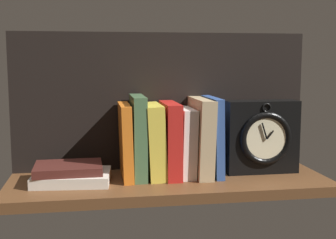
# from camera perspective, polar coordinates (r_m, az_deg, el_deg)

# --- Properties ---
(ground_plane) EXTENTS (0.79, 0.26, 0.03)m
(ground_plane) POSITION_cam_1_polar(r_m,az_deg,el_deg) (1.13, 0.21, -8.12)
(ground_plane) COLOR brown
(back_panel) EXTENTS (0.79, 0.01, 0.37)m
(back_panel) POSITION_cam_1_polar(r_m,az_deg,el_deg) (1.22, -0.78, 2.32)
(back_panel) COLOR black
(back_panel) RESTS_ON ground_plane
(book_orange_pandolfini) EXTENTS (0.03, 0.16, 0.19)m
(book_orange_pandolfini) POSITION_cam_1_polar(r_m,az_deg,el_deg) (1.13, -5.36, -2.72)
(book_orange_pandolfini) COLOR orange
(book_orange_pandolfini) RESTS_ON ground_plane
(book_green_romantic) EXTENTS (0.03, 0.15, 0.21)m
(book_green_romantic) POSITION_cam_1_polar(r_m,az_deg,el_deg) (1.13, -3.79, -2.18)
(book_green_romantic) COLOR #476B44
(book_green_romantic) RESTS_ON ground_plane
(book_yellow_seinlanguage) EXTENTS (0.05, 0.15, 0.18)m
(book_yellow_seinlanguage) POSITION_cam_1_polar(r_m,az_deg,el_deg) (1.14, -1.80, -2.67)
(book_yellow_seinlanguage) COLOR gold
(book_yellow_seinlanguage) RESTS_ON ground_plane
(book_red_requiem) EXTENTS (0.04, 0.16, 0.19)m
(book_red_requiem) POSITION_cam_1_polar(r_m,az_deg,el_deg) (1.15, 0.28, -2.53)
(book_red_requiem) COLOR red
(book_red_requiem) RESTS_ON ground_plane
(book_white_catcher) EXTENTS (0.04, 0.14, 0.17)m
(book_white_catcher) POSITION_cam_1_polar(r_m,az_deg,el_deg) (1.16, 2.19, -2.83)
(book_white_catcher) COLOR silver
(book_white_catcher) RESTS_ON ground_plane
(book_tan_shortstories) EXTENTS (0.04, 0.17, 0.20)m
(book_tan_shortstories) POSITION_cam_1_polar(r_m,az_deg,el_deg) (1.16, 4.10, -2.19)
(book_tan_shortstories) COLOR tan
(book_tan_shortstories) RESTS_ON ground_plane
(book_blue_modern) EXTENTS (0.03, 0.15, 0.20)m
(book_blue_modern) POSITION_cam_1_polar(r_m,az_deg,el_deg) (1.17, 5.64, -2.07)
(book_blue_modern) COLOR #2D4C8E
(book_blue_modern) RESTS_ON ground_plane
(framed_clock) EXTENTS (0.19, 0.07, 0.19)m
(framed_clock) POSITION_cam_1_polar(r_m,az_deg,el_deg) (1.20, 11.73, -2.15)
(framed_clock) COLOR black
(framed_clock) RESTS_ON ground_plane
(book_stack_side) EXTENTS (0.19, 0.15, 0.05)m
(book_stack_side) POSITION_cam_1_polar(r_m,az_deg,el_deg) (1.12, -12.15, -6.70)
(book_stack_side) COLOR beige
(book_stack_side) RESTS_ON ground_plane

